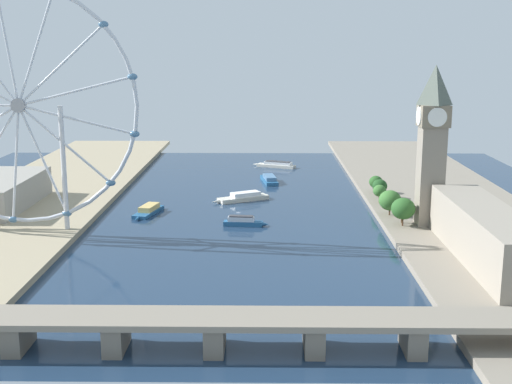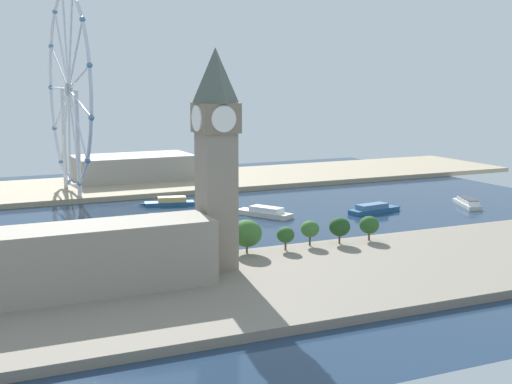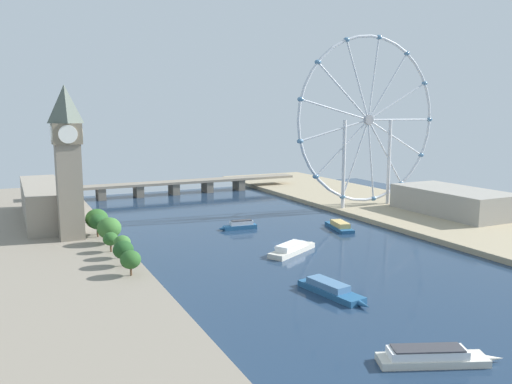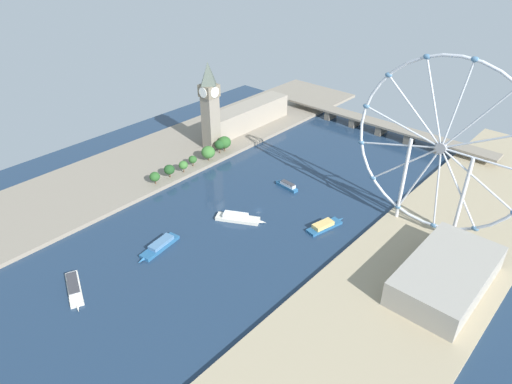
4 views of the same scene
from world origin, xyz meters
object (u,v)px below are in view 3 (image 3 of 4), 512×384
at_px(clock_tower, 68,160).
at_px(riverside_hall, 453,201).
at_px(tour_boat_4, 240,226).
at_px(ferris_wheel, 368,121).
at_px(river_bridge, 174,185).
at_px(tour_boat_1, 331,289).
at_px(tour_boat_2, 292,249).
at_px(tour_boat_0, 339,226).
at_px(parliament_block, 43,202).
at_px(tour_boat_3, 432,357).

relative_size(clock_tower, riverside_hall, 1.04).
bearing_deg(tour_boat_4, clock_tower, 1.31).
bearing_deg(ferris_wheel, river_bridge, 128.41).
bearing_deg(tour_boat_1, tour_boat_2, 155.42).
bearing_deg(tour_boat_4, tour_boat_1, 88.54).
distance_m(clock_tower, tour_boat_0, 156.23).
bearing_deg(river_bridge, ferris_wheel, -51.59).
bearing_deg(parliament_block, riverside_hall, -21.38).
height_order(riverside_hall, tour_boat_1, riverside_hall).
height_order(riverside_hall, tour_boat_2, riverside_hall).
relative_size(ferris_wheel, river_bridge, 0.53).
height_order(riverside_hall, tour_boat_4, riverside_hall).
distance_m(tour_boat_1, tour_boat_2, 59.50).
height_order(ferris_wheel, tour_boat_1, ferris_wheel).
distance_m(river_bridge, tour_boat_1, 262.65).
xyz_separation_m(clock_tower, ferris_wheel, (199.37, 10.82, 18.52)).
xyz_separation_m(riverside_hall, river_bridge, (-136.11, 175.85, -2.90)).
height_order(parliament_block, riverside_hall, parliament_block).
distance_m(tour_boat_2, tour_boat_3, 117.12).
xyz_separation_m(tour_boat_0, tour_boat_4, (-53.61, 25.30, 0.34)).
distance_m(clock_tower, tour_boat_4, 102.57).
bearing_deg(tour_boat_1, tour_boat_4, 164.27).
height_order(clock_tower, tour_boat_2, clock_tower).
xyz_separation_m(clock_tower, tour_boat_4, (93.34, -6.67, -42.00)).
relative_size(tour_boat_0, tour_boat_2, 0.94).
distance_m(river_bridge, tour_boat_0, 178.34).
bearing_deg(tour_boat_0, riverside_hall, -80.03).
distance_m(river_bridge, tour_boat_2, 204.77).
bearing_deg(ferris_wheel, tour_boat_2, -143.73).
bearing_deg(riverside_hall, tour_boat_1, -150.83).
distance_m(tour_boat_0, tour_boat_2, 61.36).
xyz_separation_m(tour_boat_0, tour_boat_1, (-67.57, -90.70, 0.06)).
height_order(ferris_wheel, tour_boat_4, ferris_wheel).
bearing_deg(clock_tower, tour_boat_2, -34.41).
distance_m(riverside_hall, tour_boat_4, 143.72).
distance_m(clock_tower, tour_boat_3, 199.35).
height_order(tour_boat_1, tour_boat_4, tour_boat_4).
bearing_deg(tour_boat_3, river_bridge, 108.50).
bearing_deg(riverside_hall, tour_boat_4, 167.97).
distance_m(ferris_wheel, tour_boat_2, 142.44).
height_order(clock_tower, river_bridge, clock_tower).
bearing_deg(tour_boat_0, river_bridge, 29.11).
bearing_deg(parliament_block, tour_boat_3, -70.75).
xyz_separation_m(parliament_block, ferris_wheel, (209.44, -48.03, 48.73)).
relative_size(clock_tower, tour_boat_2, 2.29).
relative_size(river_bridge, tour_boat_2, 6.41).
height_order(river_bridge, tour_boat_4, river_bridge).
relative_size(riverside_hall, tour_boat_2, 2.20).
relative_size(clock_tower, river_bridge, 0.36).
bearing_deg(tour_boat_2, tour_boat_0, 4.25).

